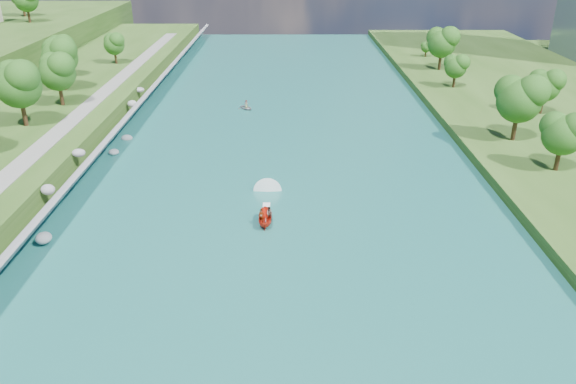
{
  "coord_description": "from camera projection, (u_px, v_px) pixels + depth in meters",
  "views": [
    {
      "loc": [
        1.02,
        -47.25,
        29.95
      ],
      "look_at": [
        1.14,
        12.25,
        2.5
      ],
      "focal_mm": 35.0,
      "sensor_mm": 36.0,
      "label": 1
    }
  ],
  "objects": [
    {
      "name": "motorboat",
      "position": [
        266.0,
        212.0,
        64.64
      ],
      "size": [
        3.6,
        18.78,
        2.05
      ],
      "rotation": [
        0.0,
        0.0,
        3.14
      ],
      "color": "red",
      "rests_on": "river_water"
    },
    {
      "name": "raft",
      "position": [
        246.0,
        107.0,
        104.76
      ],
      "size": [
        3.72,
        3.9,
        1.69
      ],
      "rotation": [
        0.0,
        0.0,
        0.65
      ],
      "color": "gray",
      "rests_on": "river_water"
    },
    {
      "name": "riprap_bank",
      "position": [
        77.0,
        176.0,
        71.73
      ],
      "size": [
        4.41,
        236.0,
        4.4
      ],
      "color": "slate",
      "rests_on": "ground"
    },
    {
      "name": "ground",
      "position": [
        277.0,
        267.0,
        55.45
      ],
      "size": [
        260.0,
        260.0,
        0.0
      ],
      "primitive_type": "plane",
      "color": "#2D5119",
      "rests_on": "ground"
    },
    {
      "name": "river_water",
      "position": [
        279.0,
        184.0,
        73.59
      ],
      "size": [
        55.0,
        240.0,
        0.1
      ],
      "primitive_type": "cube",
      "color": "#175751",
      "rests_on": "ground"
    },
    {
      "name": "trees_east",
      "position": [
        517.0,
        97.0,
        88.57
      ],
      "size": [
        16.08,
        140.21,
        11.7
      ],
      "color": "#264E15",
      "rests_on": "berm_east"
    },
    {
      "name": "riverside_path",
      "position": [
        26.0,
        160.0,
        72.06
      ],
      "size": [
        3.0,
        200.0,
        0.1
      ],
      "primitive_type": "cube",
      "color": "gray",
      "rests_on": "berm_west"
    }
  ]
}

